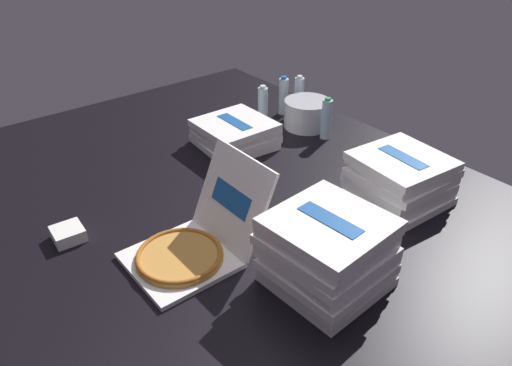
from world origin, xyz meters
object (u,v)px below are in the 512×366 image
(water_bottle_3, at_px, (326,119))
(napkin_pile, at_px, (68,234))
(open_pizza_box, at_px, (193,243))
(water_bottle_0, at_px, (283,96))
(pizza_stack_left_mid, at_px, (235,134))
(pizza_stack_right_far, at_px, (400,178))
(pizza_stack_right_mid, at_px, (327,252))
(ice_bucket, at_px, (307,114))
(water_bottle_1, at_px, (263,106))
(water_bottle_2, at_px, (299,95))

(water_bottle_3, distance_m, napkin_pile, 1.52)
(open_pizza_box, xyz_separation_m, water_bottle_0, (-0.83, 1.20, 0.05))
(water_bottle_3, bearing_deg, water_bottle_0, 174.54)
(open_pizza_box, relative_size, water_bottle_3, 2.16)
(pizza_stack_left_mid, relative_size, water_bottle_3, 1.65)
(open_pizza_box, height_order, pizza_stack_left_mid, open_pizza_box)
(water_bottle_0, distance_m, water_bottle_3, 0.42)
(open_pizza_box, xyz_separation_m, pizza_stack_right_far, (0.24, 0.97, 0.04))
(napkin_pile, bearing_deg, open_pizza_box, 39.97)
(pizza_stack_right_mid, distance_m, water_bottle_3, 1.22)
(water_bottle_0, height_order, water_bottle_3, same)
(ice_bucket, height_order, water_bottle_1, water_bottle_1)
(open_pizza_box, bearing_deg, pizza_stack_left_mid, 133.61)
(pizza_stack_right_mid, relative_size, ice_bucket, 1.54)
(open_pizza_box, height_order, water_bottle_1, open_pizza_box)
(water_bottle_1, height_order, water_bottle_3, same)
(open_pizza_box, relative_size, water_bottle_1, 2.16)
(water_bottle_1, xyz_separation_m, water_bottle_2, (0.01, 0.29, 0.00))
(water_bottle_1, bearing_deg, napkin_pile, -74.37)
(open_pizza_box, bearing_deg, water_bottle_0, 124.73)
(water_bottle_0, xyz_separation_m, water_bottle_3, (0.41, -0.04, 0.00))
(pizza_stack_right_far, bearing_deg, water_bottle_3, 163.51)
(pizza_stack_left_mid, height_order, water_bottle_0, water_bottle_0)
(pizza_stack_right_far, bearing_deg, ice_bucket, 165.31)
(open_pizza_box, distance_m, water_bottle_1, 1.28)
(napkin_pile, bearing_deg, water_bottle_2, 102.65)
(water_bottle_3, xyz_separation_m, napkin_pile, (0.01, -1.51, -0.09))
(pizza_stack_left_mid, xyz_separation_m, pizza_stack_right_mid, (1.10, -0.41, 0.07))
(water_bottle_0, height_order, water_bottle_1, same)
(pizza_stack_right_far, height_order, water_bottle_2, water_bottle_2)
(pizza_stack_right_far, distance_m, pizza_stack_right_mid, 0.70)
(pizza_stack_left_mid, distance_m, water_bottle_0, 0.53)
(pizza_stack_right_far, xyz_separation_m, water_bottle_3, (-0.66, 0.20, 0.01))
(pizza_stack_left_mid, relative_size, water_bottle_1, 1.65)
(pizza_stack_right_far, height_order, ice_bucket, pizza_stack_right_far)
(pizza_stack_right_far, distance_m, water_bottle_2, 1.08)
(pizza_stack_left_mid, distance_m, napkin_pile, 1.08)
(ice_bucket, relative_size, napkin_pile, 2.27)
(ice_bucket, relative_size, water_bottle_0, 1.12)
(open_pizza_box, height_order, pizza_stack_right_mid, open_pizza_box)
(open_pizza_box, bearing_deg, ice_bucket, 116.86)
(ice_bucket, height_order, water_bottle_0, water_bottle_0)
(pizza_stack_right_far, bearing_deg, pizza_stack_right_mid, -74.08)
(ice_bucket, bearing_deg, water_bottle_0, 176.43)
(pizza_stack_right_far, height_order, napkin_pile, pizza_stack_right_far)
(napkin_pile, bearing_deg, water_bottle_0, 105.10)
(water_bottle_2, xyz_separation_m, napkin_pile, (0.37, -1.64, -0.09))
(water_bottle_0, relative_size, water_bottle_1, 1.00)
(open_pizza_box, bearing_deg, water_bottle_2, 121.29)
(pizza_stack_right_mid, bearing_deg, ice_bucket, 139.18)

